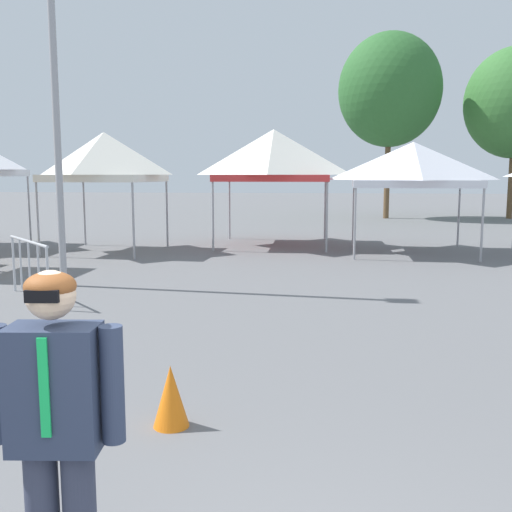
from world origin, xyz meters
name	(u,v)px	position (x,y,z in m)	size (l,w,h in m)	color
canopy_tent_right_of_center	(105,157)	(-5.91, 14.51, 2.71)	(3.05, 3.05, 3.41)	#9E9EA3
canopy_tent_behind_left	(274,155)	(-1.24, 16.62, 2.81)	(3.47, 3.47, 3.61)	#9E9EA3
canopy_tent_behind_right	(413,165)	(2.78, 15.14, 2.49)	(3.49, 3.49, 3.12)	#9E9EA3
person_foreground	(57,426)	(-1.03, 0.71, 1.03)	(0.65, 0.28, 1.78)	#33384C
light_pole_near_lift	(53,50)	(-4.90, 9.30, 4.56)	(0.36, 0.36, 8.00)	#9E9EA3
tree_behind_tents_right	(390,90)	(3.60, 28.72, 6.38)	(5.09, 5.09, 9.20)	brown
crowd_barrier_mid_lot	(29,258)	(-4.90, 7.94, 0.75)	(1.48, 1.56, 1.08)	#B7BABF
traffic_cone_lot_center	(171,396)	(-1.09, 3.03, 0.28)	(0.32, 0.32, 0.56)	orange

